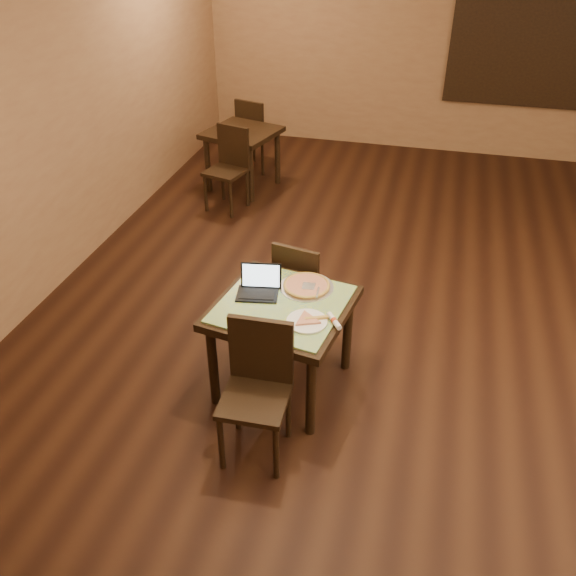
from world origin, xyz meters
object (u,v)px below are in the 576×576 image
(chair_main_far, at_px, (300,285))
(laptop, at_px, (259,286))
(pizza_pan, at_px, (307,287))
(other_table_b_chair_near, at_px, (229,163))
(other_table_b_chair_far, at_px, (254,131))
(chair_main_near, at_px, (258,382))
(tiled_table, at_px, (282,315))
(other_table_b, at_px, (242,140))

(chair_main_far, xyz_separation_m, laptop, (-0.18, -0.52, 0.30))
(pizza_pan, height_order, other_table_b_chair_near, other_table_b_chair_near)
(other_table_b_chair_near, relative_size, other_table_b_chair_far, 1.00)
(chair_main_near, bearing_deg, other_table_b_chair_near, 109.76)
(pizza_pan, bearing_deg, chair_main_near, -98.21)
(laptop, bearing_deg, chair_main_near, -84.50)
(chair_main_near, distance_m, pizza_pan, 0.89)
(laptop, distance_m, other_table_b_chair_far, 4.10)
(pizza_pan, xyz_separation_m, other_table_b_chair_near, (-1.52, 2.63, -0.23))
(other_table_b_chair_near, distance_m, other_table_b_chair_far, 1.12)
(laptop, bearing_deg, pizza_pan, 14.07)
(tiled_table, xyz_separation_m, other_table_b, (-1.43, 3.43, -0.05))
(chair_main_near, relative_size, other_table_b_chair_far, 1.03)
(other_table_b, xyz_separation_m, other_table_b_chair_far, (-0.02, 0.56, -0.07))
(tiled_table, height_order, chair_main_near, chair_main_near)
(chair_main_near, height_order, other_table_b_chair_far, chair_main_near)
(tiled_table, distance_m, laptop, 0.27)
(chair_main_near, xyz_separation_m, other_table_b_chair_far, (-1.44, 4.60, -0.02))
(pizza_pan, relative_size, other_table_b_chair_far, 0.42)
(other_table_b, height_order, other_table_b_chair_far, other_table_b_chair_far)
(chair_main_near, height_order, other_table_b, chair_main_near)
(tiled_table, relative_size, pizza_pan, 2.63)
(laptop, bearing_deg, other_table_b_chair_far, 97.79)
(tiled_table, xyz_separation_m, pizza_pan, (0.12, 0.24, 0.11))
(chair_main_near, bearing_deg, chair_main_far, 88.47)
(chair_main_near, relative_size, other_table_b, 1.02)
(tiled_table, height_order, pizza_pan, pizza_pan)
(pizza_pan, bearing_deg, other_table_b_chair_far, 112.68)
(tiled_table, distance_m, other_table_b_chair_far, 4.25)
(other_table_b, bearing_deg, other_table_b_chair_near, -73.00)
(chair_main_near, bearing_deg, other_table_b, 107.24)
(laptop, bearing_deg, other_table_b, 100.22)
(tiled_table, height_order, chair_main_far, chair_main_far)
(other_table_b, xyz_separation_m, other_table_b_chair_near, (0.02, -0.56, -0.07))
(pizza_pan, bearing_deg, chair_main_far, 109.65)
(other_table_b, distance_m, other_table_b_chair_far, 0.56)
(chair_main_far, distance_m, pizza_pan, 0.48)
(laptop, height_order, other_table_b_chair_near, laptop)
(pizza_pan, distance_m, other_table_b_chair_near, 3.05)
(tiled_table, bearing_deg, chair_main_far, 100.67)
(tiled_table, relative_size, laptop, 3.22)
(laptop, height_order, other_table_b, laptop)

